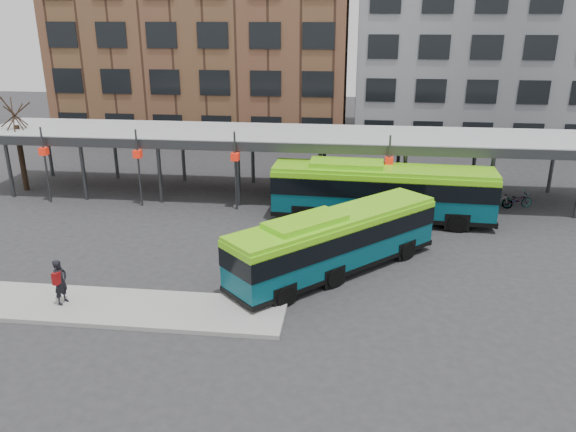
# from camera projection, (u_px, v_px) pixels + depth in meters

# --- Properties ---
(ground) EXTENTS (120.00, 120.00, 0.00)m
(ground) POSITION_uv_depth(u_px,v_px,m) (259.00, 283.00, 24.93)
(ground) COLOR #28282B
(ground) RESTS_ON ground
(boarding_island) EXTENTS (14.00, 3.00, 0.18)m
(boarding_island) POSITION_uv_depth(u_px,v_px,m) (113.00, 307.00, 22.70)
(boarding_island) COLOR gray
(boarding_island) RESTS_ON ground
(canopy) EXTENTS (40.00, 6.53, 4.80)m
(canopy) POSITION_uv_depth(u_px,v_px,m) (290.00, 137.00, 35.63)
(canopy) COLOR #999B9E
(canopy) RESTS_ON ground
(tree) EXTENTS (1.64, 1.64, 5.60)m
(tree) POSITION_uv_depth(u_px,v_px,m) (21.00, 155.00, 37.28)
(tree) COLOR black
(tree) RESTS_ON ground
(building_brick) EXTENTS (26.00, 14.00, 22.00)m
(building_brick) POSITION_uv_depth(u_px,v_px,m) (208.00, 17.00, 52.17)
(building_brick) COLOR brown
(building_brick) RESTS_ON ground
(building_grey) EXTENTS (24.00, 14.00, 20.00)m
(building_grey) POSITION_uv_depth(u_px,v_px,m) (495.00, 29.00, 49.67)
(building_grey) COLOR slate
(building_grey) RESTS_ON ground
(bus_front) EXTENTS (9.44, 9.45, 3.04)m
(bus_front) POSITION_uv_depth(u_px,v_px,m) (335.00, 240.00, 25.46)
(bus_front) COLOR #074552
(bus_front) RESTS_ON ground
(bus_rear) EXTENTS (12.56, 3.24, 3.43)m
(bus_rear) POSITION_uv_depth(u_px,v_px,m) (381.00, 191.00, 31.95)
(bus_rear) COLOR #074552
(bus_rear) RESTS_ON ground
(pedestrian) EXTENTS (0.57, 0.76, 1.90)m
(pedestrian) POSITION_uv_depth(u_px,v_px,m) (60.00, 282.00, 22.52)
(pedestrian) COLOR black
(pedestrian) RESTS_ON boarding_island
(bike_rack) EXTENTS (4.95, 1.28, 0.97)m
(bike_rack) POSITION_uv_depth(u_px,v_px,m) (493.00, 200.00, 34.56)
(bike_rack) COLOR slate
(bike_rack) RESTS_ON ground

